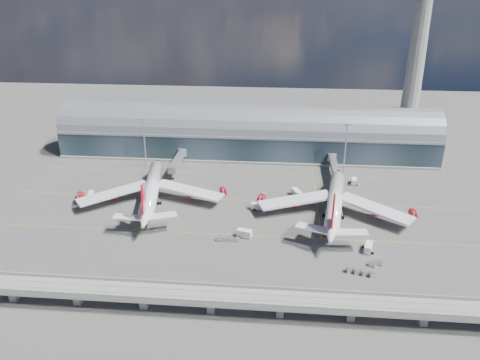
# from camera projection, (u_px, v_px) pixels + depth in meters

# --- Properties ---
(ground) EXTENTS (500.00, 500.00, 0.00)m
(ground) POSITION_uv_depth(u_px,v_px,m) (231.00, 222.00, 186.58)
(ground) COLOR #474744
(ground) RESTS_ON ground
(taxi_lines) EXTENTS (200.00, 80.12, 0.01)m
(taxi_lines) POSITION_uv_depth(u_px,v_px,m) (237.00, 198.00, 206.78)
(taxi_lines) COLOR gold
(taxi_lines) RESTS_ON ground
(terminal) EXTENTS (200.00, 30.00, 28.00)m
(terminal) POSITION_uv_depth(u_px,v_px,m) (247.00, 135.00, 253.33)
(terminal) COLOR #202E36
(terminal) RESTS_ON ground
(control_tower) EXTENTS (19.00, 19.00, 103.00)m
(control_tower) POSITION_uv_depth(u_px,v_px,m) (416.00, 60.00, 234.83)
(control_tower) COLOR gray
(control_tower) RESTS_ON ground
(guideway) EXTENTS (220.00, 8.50, 7.20)m
(guideway) POSITION_uv_depth(u_px,v_px,m) (211.00, 297.00, 134.22)
(guideway) COLOR gray
(guideway) RESTS_ON ground
(floodlight_mast_left) EXTENTS (3.00, 0.70, 25.70)m
(floodlight_mast_left) POSITION_uv_depth(u_px,v_px,m) (144.00, 142.00, 235.57)
(floodlight_mast_left) COLOR gray
(floodlight_mast_left) RESTS_ON ground
(floodlight_mast_right) EXTENTS (3.00, 0.70, 25.70)m
(floodlight_mast_right) POSITION_uv_depth(u_px,v_px,m) (345.00, 148.00, 227.26)
(floodlight_mast_right) COLOR gray
(floodlight_mast_right) RESTS_ON ground
(airliner_left) EXTENTS (64.41, 67.80, 20.72)m
(airliner_left) POSITION_uv_depth(u_px,v_px,m) (151.00, 190.00, 199.93)
(airliner_left) COLOR white
(airliner_left) RESTS_ON ground
(airliner_right) EXTENTS (64.58, 67.55, 21.45)m
(airliner_right) POSITION_uv_depth(u_px,v_px,m) (335.00, 203.00, 189.56)
(airliner_right) COLOR white
(airliner_right) RESTS_ON ground
(jet_bridge_left) EXTENTS (4.40, 28.00, 7.25)m
(jet_bridge_left) POSITION_uv_depth(u_px,v_px,m) (178.00, 160.00, 235.79)
(jet_bridge_left) COLOR gray
(jet_bridge_left) RESTS_ON ground
(jet_bridge_right) EXTENTS (4.40, 32.00, 7.25)m
(jet_bridge_right) POSITION_uv_depth(u_px,v_px,m) (334.00, 166.00, 227.55)
(jet_bridge_right) COLOR gray
(jet_bridge_right) RESTS_ON ground
(service_truck_0) EXTENTS (4.04, 7.14, 2.81)m
(service_truck_0) POSITION_uv_depth(u_px,v_px,m) (91.00, 196.00, 205.40)
(service_truck_0) COLOR silver
(service_truck_0) RESTS_ON ground
(service_truck_1) EXTENTS (5.91, 3.74, 3.17)m
(service_truck_1) POSITION_uv_depth(u_px,v_px,m) (244.00, 234.00, 174.79)
(service_truck_1) COLOR silver
(service_truck_1) RESTS_ON ground
(service_truck_2) EXTENTS (8.46, 2.74, 3.05)m
(service_truck_2) POSITION_uv_depth(u_px,v_px,m) (261.00, 206.00, 195.63)
(service_truck_2) COLOR silver
(service_truck_2) RESTS_ON ground
(service_truck_3) EXTENTS (3.90, 6.30, 2.85)m
(service_truck_3) POSITION_uv_depth(u_px,v_px,m) (368.00, 247.00, 166.08)
(service_truck_3) COLOR silver
(service_truck_3) RESTS_ON ground
(service_truck_4) EXTENTS (3.08, 5.12, 2.78)m
(service_truck_4) POSITION_uv_depth(u_px,v_px,m) (354.00, 181.00, 220.12)
(service_truck_4) COLOR silver
(service_truck_4) RESTS_ON ground
(service_truck_5) EXTENTS (5.04, 7.18, 3.24)m
(service_truck_5) POSITION_uv_depth(u_px,v_px,m) (297.00, 193.00, 207.49)
(service_truck_5) COLOR silver
(service_truck_5) RESTS_ON ground
(cargo_train_0) EXTENTS (8.85, 1.41, 1.47)m
(cargo_train_0) POSITION_uv_depth(u_px,v_px,m) (228.00, 239.00, 172.53)
(cargo_train_0) COLOR gray
(cargo_train_0) RESTS_ON ground
(cargo_train_1) EXTENTS (9.80, 4.15, 1.63)m
(cargo_train_1) POSITION_uv_depth(u_px,v_px,m) (361.00, 272.00, 153.21)
(cargo_train_1) COLOR gray
(cargo_train_1) RESTS_ON ground
(cargo_train_2) EXTENTS (5.40, 3.45, 1.75)m
(cargo_train_2) POSITION_uv_depth(u_px,v_px,m) (376.00, 263.00, 157.84)
(cargo_train_2) COLOR gray
(cargo_train_2) RESTS_ON ground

